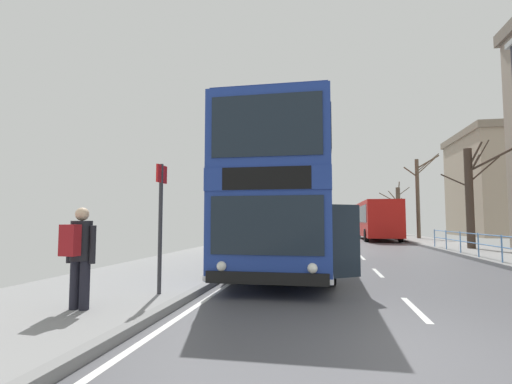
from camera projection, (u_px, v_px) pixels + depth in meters
ground at (402, 355)px, 4.35m from camera, size 15.80×140.00×0.20m
double_decker_bus_main at (291, 199)px, 12.93m from camera, size 3.30×11.14×4.44m
background_bus_far_lane at (377, 219)px, 31.05m from camera, size 2.75×9.75×3.09m
pedestrian_with_backpack at (79, 250)px, 6.18m from camera, size 0.55×0.54×1.66m
bus_stop_sign_near at (161, 213)px, 7.58m from camera, size 0.08×0.44×2.59m
bare_tree_far_00 at (418, 195)px, 31.06m from camera, size 2.93×1.17×6.98m
bare_tree_far_01 at (398, 210)px, 38.66m from camera, size 2.77×2.54×5.36m
bare_tree_far_02 at (470, 195)px, 19.82m from camera, size 3.10×1.82×5.64m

